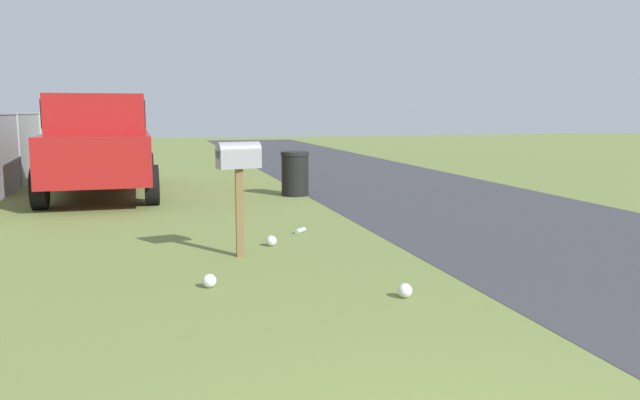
{
  "coord_description": "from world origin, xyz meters",
  "views": [
    {
      "loc": [
        -1.56,
        1.31,
        1.78
      ],
      "look_at": [
        4.74,
        -0.38,
        0.84
      ],
      "focal_mm": 35.04,
      "sensor_mm": 36.0,
      "label": 1
    }
  ],
  "objects": [
    {
      "name": "road_asphalt",
      "position": [
        6.0,
        -4.3,
        0.0
      ],
      "size": [
        60.0,
        5.08,
        0.01
      ],
      "primitive_type": "cube",
      "color": "#38383D",
      "rests_on": "ground"
    },
    {
      "name": "mailbox",
      "position": [
        5.92,
        0.32,
        1.13
      ],
      "size": [
        0.31,
        0.55,
        1.4
      ],
      "rotation": [
        0.0,
        0.0,
        0.23
      ],
      "color": "brown",
      "rests_on": "ground"
    },
    {
      "name": "pickup_truck",
      "position": [
        12.07,
        2.38,
        1.1
      ],
      "size": [
        5.23,
        2.33,
        2.09
      ],
      "rotation": [
        0.0,
        0.0,
        3.17
      ],
      "color": "maroon",
      "rests_on": "ground"
    },
    {
      "name": "trash_bin",
      "position": [
        11.15,
        -1.55,
        0.47
      ],
      "size": [
        0.59,
        0.59,
        0.92
      ],
      "color": "black",
      "rests_on": "ground"
    },
    {
      "name": "litter_bottle_midfield_b",
      "position": [
        7.17,
        -0.72,
        0.04
      ],
      "size": [
        0.21,
        0.2,
        0.07
      ],
      "primitive_type": "cylinder",
      "rotation": [
        0.0,
        1.57,
        2.38
      ],
      "color": "#B2D8BF",
      "rests_on": "ground"
    },
    {
      "name": "litter_bag_far_scatter",
      "position": [
        4.64,
        0.81,
        0.07
      ],
      "size": [
        0.14,
        0.14,
        0.14
      ],
      "primitive_type": "sphere",
      "color": "silver",
      "rests_on": "ground"
    },
    {
      "name": "litter_bag_by_mailbox",
      "position": [
        3.8,
        -0.97,
        0.07
      ],
      "size": [
        0.14,
        0.14,
        0.14
      ],
      "primitive_type": "sphere",
      "color": "silver",
      "rests_on": "ground"
    },
    {
      "name": "litter_bag_near_hydrant",
      "position": [
        6.4,
        -0.15,
        0.07
      ],
      "size": [
        0.14,
        0.14,
        0.14
      ],
      "primitive_type": "sphere",
      "color": "silver",
      "rests_on": "ground"
    }
  ]
}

